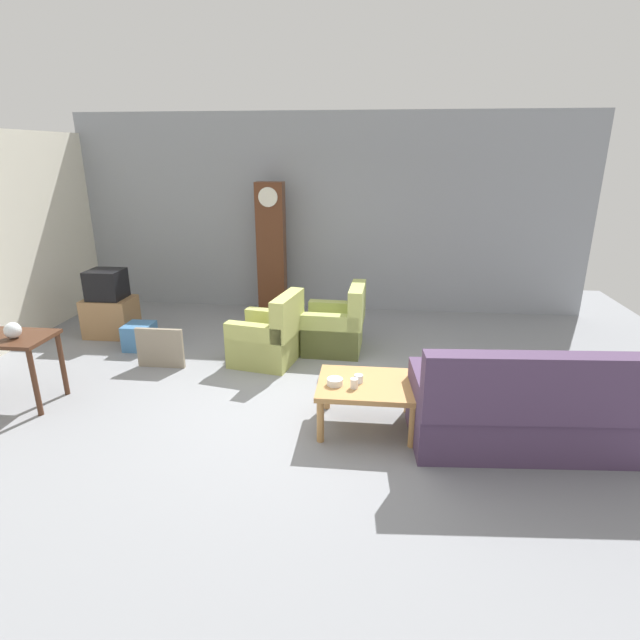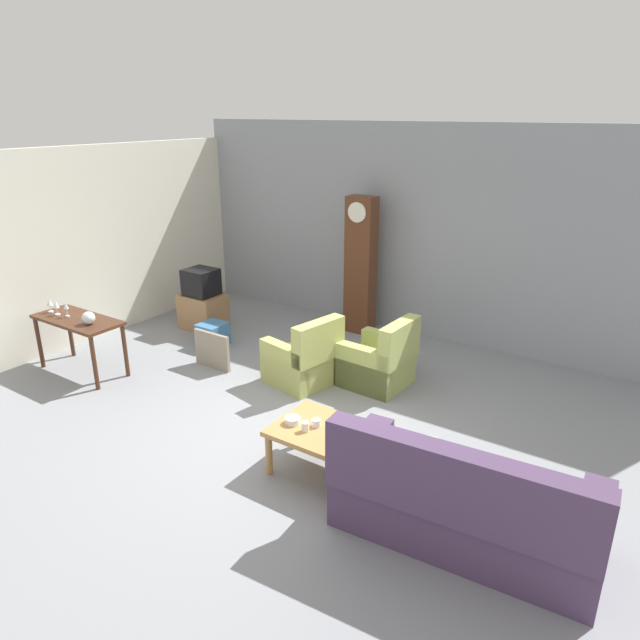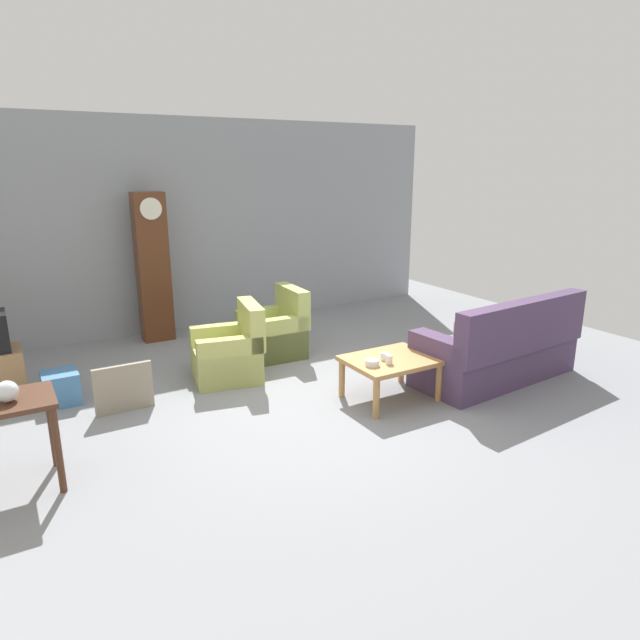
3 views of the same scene
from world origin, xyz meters
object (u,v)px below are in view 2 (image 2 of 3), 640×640
object	(u,v)px
console_table_dark	(78,326)
cup_blue_rimmed	(316,423)
tv_stand_cabinet	(203,311)
armchair_olive_far	(380,363)
tv_crt	(201,282)
storage_box_blue	(213,334)
glass_dome_cloche	(88,318)
coffee_table_wood	(324,435)
cup_white_porcelain	(305,427)
wine_glass_tall	(50,304)
framed_picture_leaning	(212,350)
bowl_white_stacked	(293,420)
couch_floral	(463,507)
armchair_olive_near	(304,361)
wine_glass_mid	(56,306)
wine_glass_short	(66,307)
grandfather_clock	(361,266)

from	to	relation	value
console_table_dark	cup_blue_rimmed	distance (m)	3.89
tv_stand_cabinet	cup_blue_rimmed	world-z (taller)	tv_stand_cabinet
armchair_olive_far	tv_crt	xyz separation A→B (m)	(-3.35, 0.23, 0.47)
storage_box_blue	glass_dome_cloche	bearing A→B (deg)	-106.25
coffee_table_wood	tv_crt	bearing A→B (deg)	149.93
coffee_table_wood	cup_white_porcelain	distance (m)	0.22
wine_glass_tall	framed_picture_leaning	bearing A→B (deg)	30.97
bowl_white_stacked	couch_floral	bearing A→B (deg)	-4.09
coffee_table_wood	cup_blue_rimmed	distance (m)	0.14
armchair_olive_far	bowl_white_stacked	bearing A→B (deg)	-86.19
armchair_olive_near	armchair_olive_far	distance (m)	0.97
console_table_dark	glass_dome_cloche	world-z (taller)	glass_dome_cloche
tv_stand_cabinet	storage_box_blue	xyz separation A→B (m)	(0.65, -0.46, -0.11)
storage_box_blue	bowl_white_stacked	world-z (taller)	bowl_white_stacked
coffee_table_wood	cup_blue_rimmed	size ratio (longest dim) A/B	11.09
wine_glass_tall	wine_glass_mid	bearing A→B (deg)	-5.44
armchair_olive_near	wine_glass_tall	distance (m)	3.54
armchair_olive_near	glass_dome_cloche	size ratio (longest dim) A/B	5.49
coffee_table_wood	wine_glass_tall	distance (m)	4.50
cup_white_porcelain	wine_glass_mid	size ratio (longest dim) A/B	0.49
armchair_olive_near	couch_floral	bearing A→B (deg)	-31.43
tv_crt	framed_picture_leaning	size ratio (longest dim) A/B	0.80
console_table_dark	wine_glass_short	distance (m)	0.29
cup_blue_rimmed	wine_glass_tall	distance (m)	4.40
bowl_white_stacked	tv_crt	bearing A→B (deg)	146.82
tv_crt	storage_box_blue	bearing A→B (deg)	-35.51
couch_floral	tv_stand_cabinet	size ratio (longest dim) A/B	3.17
wine_glass_short	tv_stand_cabinet	bearing A→B (deg)	81.61
tv_stand_cabinet	wine_glass_tall	size ratio (longest dim) A/B	3.64
bowl_white_stacked	wine_glass_tall	bearing A→B (deg)	178.30
tv_stand_cabinet	framed_picture_leaning	world-z (taller)	tv_stand_cabinet
grandfather_clock	armchair_olive_far	bearing A→B (deg)	-52.09
couch_floral	console_table_dark	world-z (taller)	couch_floral
couch_floral	framed_picture_leaning	distance (m)	4.31
cup_blue_rimmed	wine_glass_short	distance (m)	4.05
armchair_olive_near	grandfather_clock	bearing A→B (deg)	99.67
glass_dome_cloche	cup_blue_rimmed	xyz separation A→B (m)	(3.56, -0.05, -0.34)
wine_glass_tall	grandfather_clock	bearing A→B (deg)	50.53
tv_stand_cabinet	tv_crt	size ratio (longest dim) A/B	1.42
armchair_olive_near	tv_crt	world-z (taller)	tv_crt
armchair_olive_near	wine_glass_mid	xyz separation A→B (m)	(-3.00, -1.46, 0.59)
couch_floral	cup_blue_rimmed	distance (m)	1.59
cup_blue_rimmed	wine_glass_short	world-z (taller)	wine_glass_short
couch_floral	armchair_olive_near	world-z (taller)	couch_floral
cup_white_porcelain	wine_glass_tall	xyz separation A→B (m)	(-4.35, 0.17, 0.37)
couch_floral	tv_crt	distance (m)	5.82
armchair_olive_far	wine_glass_tall	xyz separation A→B (m)	(-4.02, -1.93, 0.59)
console_table_dark	framed_picture_leaning	bearing A→B (deg)	38.03
tv_crt	cup_white_porcelain	distance (m)	4.36
coffee_table_wood	cup_white_porcelain	world-z (taller)	cup_white_porcelain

